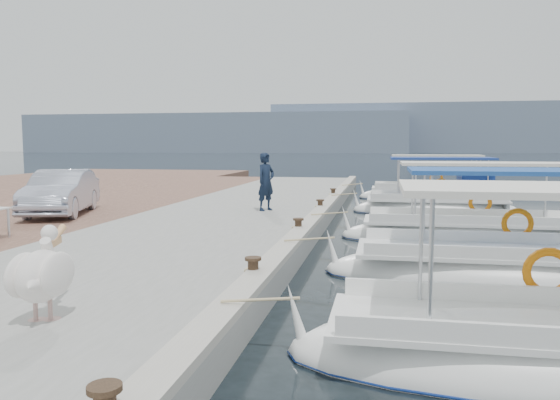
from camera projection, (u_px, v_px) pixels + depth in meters
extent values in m
plane|color=black|center=(303.00, 262.00, 12.61)|extent=(400.00, 400.00, 0.00)
cube|color=gray|center=(235.00, 220.00, 18.03)|extent=(6.00, 40.00, 0.50)
cube|color=#A9A496|center=(319.00, 212.00, 17.48)|extent=(0.44, 40.00, 0.12)
cube|color=brown|center=(96.00, 216.00, 18.95)|extent=(4.00, 40.00, 0.50)
cube|color=slate|center=(220.00, 134.00, 208.75)|extent=(140.00, 40.00, 14.00)
cube|color=slate|center=(485.00, 129.00, 209.66)|extent=(160.00, 40.00, 18.00)
ellipsoid|color=white|center=(542.00, 368.00, 6.52)|extent=(6.18, 2.09, 1.30)
ellipsoid|color=navy|center=(542.00, 370.00, 6.52)|extent=(6.21, 2.13, 0.22)
cube|color=white|center=(544.00, 327.00, 6.47)|extent=(5.07, 1.80, 0.08)
cylinder|color=silver|center=(431.00, 271.00, 5.88)|extent=(0.05, 0.05, 1.60)
torus|color=orange|center=(549.00, 272.00, 7.34)|extent=(0.68, 0.12, 0.68)
ellipsoid|color=white|center=(513.00, 277.00, 10.98)|extent=(7.57, 2.33, 1.30)
ellipsoid|color=navy|center=(513.00, 278.00, 10.98)|extent=(7.61, 2.38, 0.22)
cube|color=white|center=(514.00, 253.00, 10.93)|extent=(6.21, 2.00, 0.08)
cube|color=#1F4D9F|center=(528.00, 171.00, 10.73)|extent=(4.54, 2.14, 0.08)
cylinder|color=silver|center=(431.00, 217.00, 10.31)|extent=(0.05, 0.05, 1.60)
torus|color=orange|center=(517.00, 223.00, 11.91)|extent=(0.68, 0.12, 0.68)
ellipsoid|color=white|center=(474.00, 240.00, 15.39)|extent=(7.47, 2.07, 1.30)
ellipsoid|color=navy|center=(474.00, 240.00, 15.40)|extent=(7.51, 2.11, 0.22)
cube|color=white|center=(474.00, 222.00, 15.34)|extent=(6.13, 1.78, 0.08)
cube|color=silver|center=(484.00, 164.00, 15.15)|extent=(4.48, 1.91, 0.08)
cylinder|color=silver|center=(415.00, 195.00, 14.82)|extent=(0.05, 0.05, 1.60)
torus|color=orange|center=(480.00, 203.00, 16.21)|extent=(0.68, 0.12, 0.68)
ellipsoid|color=white|center=(435.00, 212.00, 21.77)|extent=(6.53, 2.29, 1.30)
ellipsoid|color=navy|center=(435.00, 212.00, 21.77)|extent=(6.56, 2.34, 0.22)
cube|color=white|center=(436.00, 200.00, 21.72)|extent=(5.35, 1.97, 0.08)
cube|color=navy|center=(441.00, 158.00, 21.52)|extent=(3.92, 2.11, 0.08)
cylinder|color=silver|center=(399.00, 180.00, 21.07)|extent=(0.05, 0.05, 1.60)
torus|color=orange|center=(441.00, 186.00, 22.68)|extent=(0.68, 0.12, 0.68)
cube|color=navy|center=(475.00, 186.00, 21.39)|extent=(1.20, 1.60, 1.00)
ellipsoid|color=white|center=(431.00, 198.00, 27.38)|extent=(7.20, 1.94, 1.30)
ellipsoid|color=navy|center=(431.00, 199.00, 27.38)|extent=(7.23, 1.98, 0.22)
cube|color=white|center=(432.00, 188.00, 27.33)|extent=(5.90, 1.67, 0.08)
cube|color=silver|center=(436.00, 156.00, 27.13)|extent=(4.32, 1.79, 0.08)
cylinder|color=silver|center=(399.00, 173.00, 26.83)|extent=(0.05, 0.05, 1.60)
torus|color=orange|center=(436.00, 178.00, 28.13)|extent=(0.68, 0.12, 0.68)
cylinder|color=black|center=(105.00, 388.00, 4.28)|extent=(0.28, 0.28, 0.05)
cylinder|color=black|center=(253.00, 267.00, 9.19)|extent=(0.18, 0.18, 0.30)
cylinder|color=black|center=(253.00, 259.00, 9.17)|extent=(0.28, 0.28, 0.05)
cylinder|color=black|center=(298.00, 225.00, 14.08)|extent=(0.18, 0.18, 0.30)
cylinder|color=black|center=(298.00, 219.00, 14.06)|extent=(0.28, 0.28, 0.05)
cylinder|color=black|center=(320.00, 204.00, 18.97)|extent=(0.18, 0.18, 0.30)
cylinder|color=black|center=(320.00, 200.00, 18.95)|extent=(0.28, 0.28, 0.05)
cylinder|color=black|center=(333.00, 192.00, 23.85)|extent=(0.18, 0.18, 0.30)
cylinder|color=black|center=(333.00, 189.00, 23.84)|extent=(0.28, 0.28, 0.05)
cylinder|color=tan|center=(35.00, 307.00, 6.85)|extent=(0.06, 0.06, 0.36)
cylinder|color=tan|center=(50.00, 306.00, 6.87)|extent=(0.06, 0.06, 0.36)
ellipsoid|color=white|center=(41.00, 276.00, 6.82)|extent=(0.74, 0.95, 0.66)
cylinder|color=white|center=(48.00, 249.00, 7.09)|extent=(0.23, 0.33, 0.35)
sphere|color=white|center=(49.00, 233.00, 7.17)|extent=(0.22, 0.22, 0.22)
cone|color=#EAA566|center=(57.00, 236.00, 7.51)|extent=(0.30, 0.64, 0.26)
imported|color=black|center=(266.00, 182.00, 18.38)|extent=(0.78, 0.85, 1.96)
imported|color=silver|center=(61.00, 192.00, 17.35)|extent=(2.72, 4.57, 1.42)
cylinder|color=silver|center=(9.00, 223.00, 13.04)|extent=(0.06, 0.06, 0.70)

